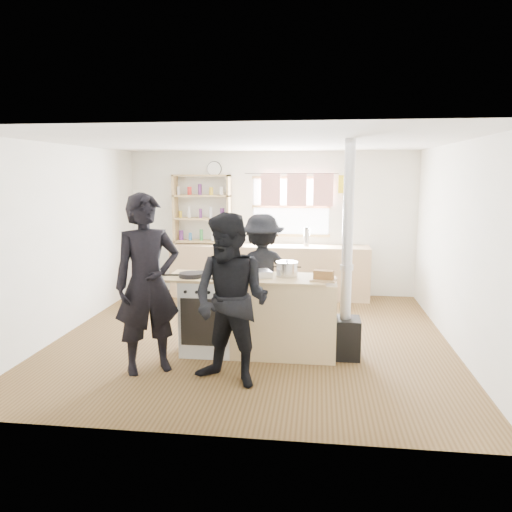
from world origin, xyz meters
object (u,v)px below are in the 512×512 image
at_px(stockpot_stove, 230,266).
at_px(person_near_right, 231,301).
at_px(stockpot_counter, 287,269).
at_px(bread_board, 324,276).
at_px(person_near_left, 147,284).
at_px(roast_tray, 256,273).
at_px(flue_heater, 346,303).
at_px(cooking_island, 258,315).
at_px(thermos, 307,237).
at_px(skillet_greens, 191,275).
at_px(person_far, 262,274).

xyz_separation_m(stockpot_stove, person_near_right, (0.21, -1.10, -0.14)).
distance_m(stockpot_stove, stockpot_counter, 0.71).
bearing_deg(bread_board, person_near_left, -163.72).
bearing_deg(roast_tray, flue_heater, -0.21).
xyz_separation_m(cooking_island, stockpot_counter, (0.33, 0.06, 0.55)).
bearing_deg(stockpot_counter, person_near_right, -116.94).
bearing_deg(thermos, roast_tray, -100.61).
xyz_separation_m(roast_tray, flue_heater, (1.04, -0.00, -0.32)).
relative_size(skillet_greens, stockpot_counter, 1.23).
height_order(thermos, stockpot_counter, thermos).
bearing_deg(person_near_left, skillet_greens, 27.04).
bearing_deg(person_near_right, stockpot_stove, 122.04).
xyz_separation_m(stockpot_counter, bread_board, (0.43, -0.19, -0.04)).
distance_m(cooking_island, bread_board, 0.92).
height_order(flue_heater, person_near_right, flue_heater).
height_order(stockpot_stove, person_far, person_far).
height_order(stockpot_stove, person_near_right, person_near_right).
bearing_deg(cooking_island, skillet_greens, -171.68).
distance_m(stockpot_counter, person_near_right, 1.10).
bearing_deg(person_near_left, roast_tray, -0.77).
bearing_deg(bread_board, stockpot_counter, 155.72).
bearing_deg(thermos, person_near_right, -100.10).
bearing_deg(person_near_right, person_far, 107.73).
bearing_deg(stockpot_stove, skillet_greens, -142.81).
relative_size(roast_tray, person_near_right, 0.24).
height_order(skillet_greens, flue_heater, flue_heater).
bearing_deg(flue_heater, skillet_greens, -176.91).
xyz_separation_m(thermos, person_near_right, (-0.66, -3.68, -0.18)).
height_order(stockpot_stove, flue_heater, flue_heater).
xyz_separation_m(cooking_island, skillet_greens, (-0.77, -0.11, 0.49)).
bearing_deg(person_near_left, person_far, 22.81).
xyz_separation_m(skillet_greens, person_near_left, (-0.33, -0.56, 0.01)).
xyz_separation_m(stockpot_counter, flue_heater, (0.68, -0.08, -0.36)).
distance_m(roast_tray, person_near_right, 0.91).
height_order(cooking_island, person_near_left, person_near_left).
bearing_deg(bread_board, stockpot_stove, 164.14).
xyz_separation_m(thermos, skillet_greens, (-1.27, -2.88, -0.09)).
xyz_separation_m(thermos, person_far, (-0.54, -1.93, -0.25)).
bearing_deg(stockpot_stove, thermos, 71.50).
height_order(stockpot_counter, flue_heater, flue_heater).
xyz_separation_m(stockpot_stove, flue_heater, (1.38, -0.21, -0.36)).
height_order(skillet_greens, person_near_right, person_near_right).
distance_m(skillet_greens, roast_tray, 0.75).
distance_m(thermos, stockpot_stove, 2.72).
bearing_deg(cooking_island, stockpot_stove, 152.66).
height_order(cooking_island, roast_tray, roast_tray).
xyz_separation_m(person_near_right, person_far, (0.11, 1.74, -0.07)).
relative_size(stockpot_counter, person_near_left, 0.14).
bearing_deg(stockpot_stove, stockpot_counter, -10.36).
bearing_deg(person_far, person_near_right, 73.12).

